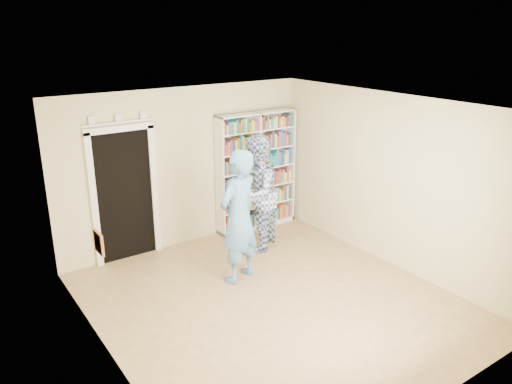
# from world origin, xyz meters

# --- Properties ---
(floor) EXTENTS (5.00, 5.00, 0.00)m
(floor) POSITION_xyz_m (0.00, 0.00, 0.00)
(floor) COLOR olive
(floor) RESTS_ON ground
(ceiling) EXTENTS (5.00, 5.00, 0.00)m
(ceiling) POSITION_xyz_m (0.00, 0.00, 2.70)
(ceiling) COLOR white
(ceiling) RESTS_ON wall_back
(wall_back) EXTENTS (4.50, 0.00, 4.50)m
(wall_back) POSITION_xyz_m (0.00, 2.50, 1.35)
(wall_back) COLOR beige
(wall_back) RESTS_ON floor
(wall_left) EXTENTS (0.00, 5.00, 5.00)m
(wall_left) POSITION_xyz_m (-2.25, 0.00, 1.35)
(wall_left) COLOR beige
(wall_left) RESTS_ON floor
(wall_right) EXTENTS (0.00, 5.00, 5.00)m
(wall_right) POSITION_xyz_m (2.25, 0.00, 1.35)
(wall_right) COLOR beige
(wall_right) RESTS_ON floor
(bookshelf) EXTENTS (1.58, 0.30, 2.18)m
(bookshelf) POSITION_xyz_m (1.35, 2.34, 1.10)
(bookshelf) COLOR white
(bookshelf) RESTS_ON floor
(doorway) EXTENTS (1.10, 0.08, 2.43)m
(doorway) POSITION_xyz_m (-1.10, 2.48, 1.18)
(doorway) COLOR black
(doorway) RESTS_ON floor
(wall_art) EXTENTS (0.03, 0.25, 0.25)m
(wall_art) POSITION_xyz_m (-2.23, 0.20, 1.40)
(wall_art) COLOR brown
(wall_art) RESTS_ON wall_left
(man_blue) EXTENTS (0.85, 0.69, 2.00)m
(man_blue) POSITION_xyz_m (-0.02, 0.82, 1.00)
(man_blue) COLOR #5286B6
(man_blue) RESTS_ON floor
(man_plaid) EXTENTS (1.22, 1.17, 1.98)m
(man_plaid) POSITION_xyz_m (0.80, 1.56, 0.99)
(man_plaid) COLOR #2C4887
(man_plaid) RESTS_ON floor
(paper_sheet) EXTENTS (0.19, 0.03, 0.27)m
(paper_sheet) POSITION_xyz_m (0.94, 1.31, 0.91)
(paper_sheet) COLOR white
(paper_sheet) RESTS_ON man_plaid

